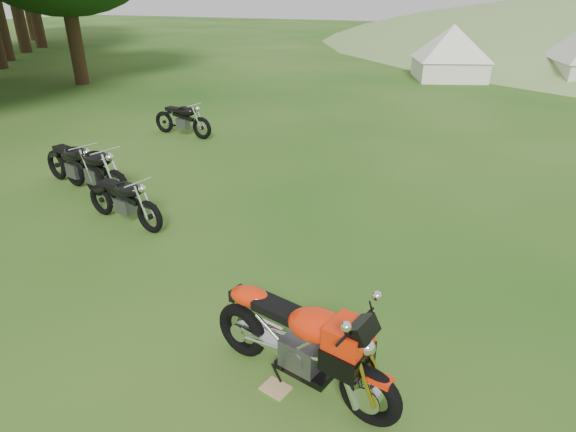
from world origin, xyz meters
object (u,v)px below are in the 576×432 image
at_px(sport_motorcycle, 301,335).
at_px(vintage_moto_b, 93,168).
at_px(plywood_board, 276,388).
at_px(vintage_moto_c, 73,163).
at_px(vintage_moto_d, 182,118).
at_px(vintage_moto_a, 123,199).
at_px(tent_left, 451,51).

distance_m(sport_motorcycle, vintage_moto_b, 6.27).
relative_size(sport_motorcycle, plywood_board, 7.64).
relative_size(vintage_moto_c, vintage_moto_d, 1.06).
bearing_deg(vintage_moto_b, plywood_board, -17.78).
height_order(vintage_moto_c, vintage_moto_d, vintage_moto_c).
distance_m(vintage_moto_a, tent_left, 17.58).
distance_m(plywood_board, vintage_moto_a, 4.61).
distance_m(vintage_moto_a, vintage_moto_d, 5.41).
relative_size(plywood_board, vintage_moto_c, 0.14).
distance_m(sport_motorcycle, tent_left, 19.54).
relative_size(vintage_moto_b, tent_left, 0.72).
distance_m(vintage_moto_b, vintage_moto_c, 0.65).
bearing_deg(vintage_moto_c, sport_motorcycle, -12.95).
bearing_deg(sport_motorcycle, vintage_moto_a, 164.64).
bearing_deg(tent_left, plywood_board, -107.65).
relative_size(plywood_board, tent_left, 0.10).
xyz_separation_m(sport_motorcycle, tent_left, (-0.57, 19.52, 0.59)).
bearing_deg(sport_motorcycle, vintage_moto_d, 144.83).
height_order(plywood_board, vintage_moto_b, vintage_moto_b).
xyz_separation_m(vintage_moto_a, vintage_moto_c, (-2.01, 0.96, 0.06)).
bearing_deg(vintage_moto_c, plywood_board, -14.93).
bearing_deg(plywood_board, vintage_moto_a, 147.43).
bearing_deg(vintage_moto_d, vintage_moto_b, -72.20).
height_order(sport_motorcycle, vintage_moto_c, sport_motorcycle).
bearing_deg(sport_motorcycle, plywood_board, -126.87).
height_order(plywood_board, vintage_moto_d, vintage_moto_d).
distance_m(sport_motorcycle, vintage_moto_d, 9.57).
bearing_deg(sport_motorcycle, tent_left, 105.90).
distance_m(sport_motorcycle, plywood_board, 0.65).
bearing_deg(tent_left, vintage_moto_d, -133.50).
xyz_separation_m(plywood_board, tent_left, (-0.37, 19.68, 1.20)).
relative_size(sport_motorcycle, vintage_moto_a, 1.18).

